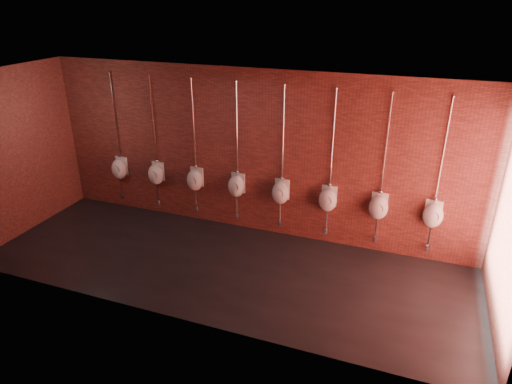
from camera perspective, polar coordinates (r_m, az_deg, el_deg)
ground at (r=8.14m, az=-4.10°, el=-9.25°), size 8.50×8.50×0.00m
room_shell at (r=7.24m, az=-4.56°, el=4.21°), size 8.54×3.04×3.22m
urinal_0 at (r=10.22m, az=-16.69°, el=2.87°), size 0.36×0.32×2.71m
urinal_1 at (r=9.72m, az=-12.38°, el=2.26°), size 0.36×0.32×2.71m
urinal_2 at (r=9.28m, az=-7.63°, el=1.58°), size 0.36×0.32×2.71m
urinal_3 at (r=8.92m, az=-2.46°, el=0.82°), size 0.36×0.32×2.71m
urinal_4 at (r=8.63m, az=3.10°, el=-0.00°), size 0.36×0.32×2.71m
urinal_5 at (r=8.44m, az=8.98°, el=-0.87°), size 0.36×0.32×2.71m
urinal_6 at (r=8.34m, az=15.07°, el=-1.76°), size 0.36×0.32×2.71m
urinal_7 at (r=8.33m, az=21.25°, el=-2.64°), size 0.36×0.32×2.71m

